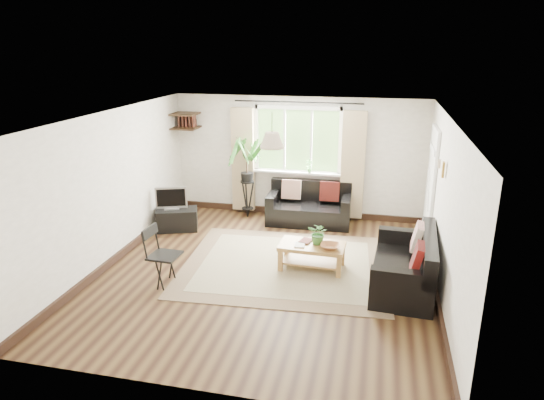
% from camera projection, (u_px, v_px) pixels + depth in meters
% --- Properties ---
extents(floor, '(5.50, 5.50, 0.00)m').
position_uv_depth(floor, '(266.00, 272.00, 7.48)').
color(floor, black).
rests_on(floor, ground).
extents(ceiling, '(5.50, 5.50, 0.00)m').
position_uv_depth(ceiling, '(266.00, 117.00, 6.74)').
color(ceiling, white).
rests_on(ceiling, floor).
extents(wall_back, '(5.00, 0.02, 2.40)m').
position_uv_depth(wall_back, '(298.00, 157.00, 9.66)').
color(wall_back, beige).
rests_on(wall_back, floor).
extents(wall_front, '(5.00, 0.02, 2.40)m').
position_uv_depth(wall_front, '(199.00, 286.00, 4.56)').
color(wall_front, beige).
rests_on(wall_front, floor).
extents(wall_left, '(0.02, 5.50, 2.40)m').
position_uv_depth(wall_left, '(112.00, 188.00, 7.63)').
color(wall_left, beige).
rests_on(wall_left, floor).
extents(wall_right, '(0.02, 5.50, 2.40)m').
position_uv_depth(wall_right, '(445.00, 211.00, 6.59)').
color(wall_right, beige).
rests_on(wall_right, floor).
extents(rug, '(3.36, 2.93, 0.02)m').
position_uv_depth(rug, '(285.00, 265.00, 7.71)').
color(rug, beige).
rests_on(rug, floor).
extents(window, '(2.50, 0.16, 2.16)m').
position_uv_depth(window, '(298.00, 140.00, 9.51)').
color(window, white).
rests_on(window, wall_back).
extents(door, '(0.06, 0.96, 2.06)m').
position_uv_depth(door, '(430.00, 190.00, 8.23)').
color(door, silver).
rests_on(door, wall_right).
extents(corner_shelf, '(0.50, 0.50, 0.34)m').
position_uv_depth(corner_shelf, '(185.00, 121.00, 9.68)').
color(corner_shelf, black).
rests_on(corner_shelf, wall_back).
extents(pendant_lamp, '(0.36, 0.36, 0.54)m').
position_uv_depth(pendant_lamp, '(272.00, 136.00, 7.22)').
color(pendant_lamp, beige).
rests_on(pendant_lamp, ceiling).
extents(wall_sconce, '(0.12, 0.12, 0.28)m').
position_uv_depth(wall_sconce, '(441.00, 167.00, 6.71)').
color(wall_sconce, beige).
rests_on(wall_sconce, wall_right).
extents(sofa_back, '(1.62, 0.85, 0.75)m').
position_uv_depth(sofa_back, '(309.00, 205.00, 9.42)').
color(sofa_back, black).
rests_on(sofa_back, floor).
extents(sofa_right, '(1.70, 0.92, 0.78)m').
position_uv_depth(sofa_right, '(404.00, 262.00, 6.93)').
color(sofa_right, black).
rests_on(sofa_right, floor).
extents(coffee_table, '(1.02, 0.58, 0.41)m').
position_uv_depth(coffee_table, '(312.00, 256.00, 7.55)').
color(coffee_table, brown).
rests_on(coffee_table, floor).
extents(table_plant, '(0.38, 0.36, 0.35)m').
position_uv_depth(table_plant, '(319.00, 233.00, 7.45)').
color(table_plant, '#356D2B').
rests_on(table_plant, coffee_table).
extents(bowl, '(0.30, 0.30, 0.07)m').
position_uv_depth(bowl, '(330.00, 246.00, 7.32)').
color(bowl, '#925932').
rests_on(bowl, coffee_table).
extents(book_a, '(0.17, 0.22, 0.02)m').
position_uv_depth(book_a, '(295.00, 244.00, 7.46)').
color(book_a, white).
rests_on(book_a, coffee_table).
extents(book_b, '(0.23, 0.27, 0.02)m').
position_uv_depth(book_b, '(301.00, 240.00, 7.63)').
color(book_b, brown).
rests_on(book_b, coffee_table).
extents(tv_stand, '(0.86, 0.66, 0.41)m').
position_uv_depth(tv_stand, '(177.00, 219.00, 9.13)').
color(tv_stand, black).
rests_on(tv_stand, floor).
extents(tv, '(0.61, 0.38, 0.45)m').
position_uv_depth(tv, '(171.00, 198.00, 9.02)').
color(tv, '#A5A5AA').
rests_on(tv, tv_stand).
extents(palm_stand, '(0.73, 0.73, 1.63)m').
position_uv_depth(palm_stand, '(247.00, 178.00, 9.63)').
color(palm_stand, black).
rests_on(palm_stand, floor).
extents(folding_chair, '(0.48, 0.48, 0.88)m').
position_uv_depth(folding_chair, '(165.00, 257.00, 6.99)').
color(folding_chair, black).
rests_on(folding_chair, floor).
extents(sill_plant, '(0.14, 0.10, 0.27)m').
position_uv_depth(sill_plant, '(309.00, 166.00, 9.54)').
color(sill_plant, '#2D6023').
rests_on(sill_plant, window).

